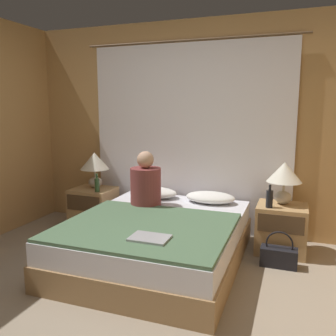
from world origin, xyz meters
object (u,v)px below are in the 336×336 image
Objects in this scene: lamp_left at (95,164)px; lamp_right at (284,175)px; pillow_left at (154,192)px; laptop_on_bed at (150,238)px; nightstand_right at (281,229)px; handbag_on_floor at (279,256)px; person_left_in_bed at (146,184)px; pillow_right at (210,197)px; nightstand_left at (94,208)px; bed at (158,240)px; beer_bottle_on_left_stand at (97,185)px; beer_bottle_on_right_stand at (269,199)px.

lamp_left is 2.24m from lamp_right.
pillow_left is 1.79× the size of laptop_on_bed.
nightstand_right is 1.45× the size of handbag_on_floor.
handbag_on_floor is at bearing 42.52° from laptop_on_bed.
nightstand_right is 1.61× the size of laptop_on_bed.
person_left_in_bed is at bearing -81.65° from pillow_left.
handbag_on_floor is (0.78, -0.46, -0.39)m from pillow_right.
nightstand_left is 2.31m from lamp_right.
lamp_left is at bearing 169.16° from handbag_on_floor.
person_left_in_bed reaches higher than pillow_right.
bed is 3.45× the size of pillow_left.
lamp_left is (-2.24, 0.06, 0.55)m from nightstand_right.
pillow_left is 1.61× the size of handbag_on_floor.
pillow_left is (-1.46, 0.10, 0.24)m from nightstand_right.
bed is 1.45m from lamp_right.
beer_bottle_on_left_stand is 0.93× the size of beer_bottle_on_right_stand.
beer_bottle_on_left_stand reaches higher than pillow_left.
lamp_left reaches higher than nightstand_right.
beer_bottle_on_left_stand is (0.14, -0.13, 0.34)m from nightstand_left.
nightstand_left is at bearing 150.00° from bed.
pillow_right is 2.53× the size of beer_bottle_on_left_stand.
bed is 5.55× the size of handbag_on_floor.
pillow_left reaches higher than nightstand_left.
pillow_left is 1.44m from laptop_on_bed.
laptop_on_bed is at bearing -127.52° from nightstand_right.
lamp_left is 2.14m from beer_bottle_on_right_stand.
nightstand_left is 0.56m from lamp_left.
bed is 3.84× the size of nightstand_right.
beer_bottle_on_right_stand reaches higher than handbag_on_floor.
beer_bottle_on_right_stand reaches higher than beer_bottle_on_left_stand.
laptop_on_bed is (-0.96, -1.31, -0.33)m from lamp_right.
pillow_right is at bearing 3.81° from nightstand_left.
nightstand_left is 0.90× the size of pillow_right.
beer_bottle_on_right_stand is (1.98, 0.00, 0.01)m from beer_bottle_on_left_stand.
pillow_left is 1.36m from beer_bottle_on_right_stand.
nightstand_left is 2.28× the size of beer_bottle_on_left_stand.
beer_bottle_on_right_stand is at bearing -134.32° from nightstand_right.
beer_bottle_on_right_stand is at bearing 117.82° from handbag_on_floor.
person_left_in_bed is (-0.29, 0.37, 0.46)m from bed.
nightstand_left is 2.12× the size of beer_bottle_on_right_stand.
pillow_right reaches higher than laptop_on_bed.
pillow_left is at bearing 170.47° from beer_bottle_on_right_stand.
lamp_left is at bearing 126.37° from beer_bottle_on_left_stand.
beer_bottle_on_right_stand is at bearing 27.55° from bed.
lamp_right is 0.79× the size of pillow_left.
lamp_right reaches higher than handbag_on_floor.
person_left_in_bed reaches higher than handbag_on_floor.
nightstand_left is 2.28m from handbag_on_floor.
lamp_right reaches higher than bed.
laptop_on_bed is (-0.18, -1.34, -0.02)m from pillow_right.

